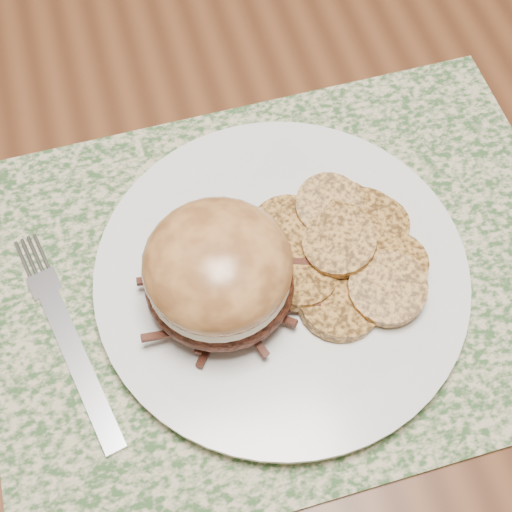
{
  "coord_description": "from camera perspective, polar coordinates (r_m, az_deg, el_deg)",
  "views": [
    {
      "loc": [
        -0.09,
        -0.38,
        1.24
      ],
      "look_at": [
        -0.03,
        -0.16,
        0.79
      ],
      "focal_mm": 50.0,
      "sensor_mm": 36.0,
      "label": 1
    }
  ],
  "objects": [
    {
      "name": "placemat",
      "position": [
        0.54,
        2.42,
        -1.52
      ],
      "size": [
        0.45,
        0.33,
        0.0
      ],
      "primitive_type": "cube",
      "color": "#35582D",
      "rests_on": "dining_table"
    },
    {
      "name": "dinner_plate",
      "position": [
        0.53,
        2.04,
        -1.58
      ],
      "size": [
        0.26,
        0.26,
        0.02
      ],
      "primitive_type": "cylinder",
      "color": "white",
      "rests_on": "placemat"
    },
    {
      "name": "ground",
      "position": [
        1.3,
        -0.67,
        -10.28
      ],
      "size": [
        3.5,
        3.5,
        0.0
      ],
      "primitive_type": "plane",
      "color": "brown",
      "rests_on": "ground"
    },
    {
      "name": "roasted_potatoes",
      "position": [
        0.53,
        7.03,
        0.72
      ],
      "size": [
        0.14,
        0.15,
        0.03
      ],
      "color": "#C18338",
      "rests_on": "dinner_plate"
    },
    {
      "name": "dining_table",
      "position": [
        0.69,
        -1.26,
        6.92
      ],
      "size": [
        1.5,
        0.9,
        0.75
      ],
      "color": "brown",
      "rests_on": "ground"
    },
    {
      "name": "pork_sandwich",
      "position": [
        0.48,
        -3.03,
        -1.39
      ],
      "size": [
        0.13,
        0.13,
        0.08
      ],
      "rotation": [
        0.0,
        0.0,
        -0.36
      ],
      "color": "black",
      "rests_on": "dinner_plate"
    },
    {
      "name": "fork",
      "position": [
        0.53,
        -14.89,
        -6.19
      ],
      "size": [
        0.05,
        0.18,
        0.0
      ],
      "rotation": [
        0.0,
        0.0,
        0.21
      ],
      "color": "silver",
      "rests_on": "placemat"
    }
  ]
}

